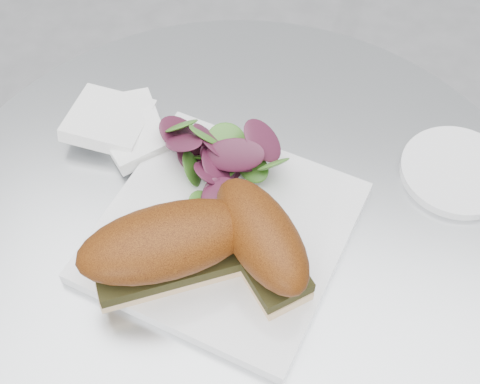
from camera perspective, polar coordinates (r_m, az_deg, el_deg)
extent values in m
cylinder|color=#AAADB1|center=(0.73, -0.15, -3.94)|extent=(0.70, 0.70, 0.02)
cylinder|color=#AAADB1|center=(1.06, -0.10, -14.34)|extent=(0.07, 0.07, 0.71)
cube|color=white|center=(0.72, -1.43, -3.37)|extent=(0.30, 0.30, 0.02)
cube|color=#DFBA8B|center=(0.68, -5.96, -6.15)|extent=(0.16, 0.13, 0.01)
cube|color=black|center=(0.67, -6.06, -5.58)|extent=(0.16, 0.13, 0.01)
ellipsoid|color=#612E09|center=(0.65, -6.30, -4.20)|extent=(0.19, 0.15, 0.06)
cube|color=#DFBA8B|center=(0.68, 1.74, -5.66)|extent=(0.12, 0.13, 0.01)
cube|color=black|center=(0.67, 1.77, -5.09)|extent=(0.12, 0.13, 0.01)
ellipsoid|color=#612E09|center=(0.65, 1.84, -3.69)|extent=(0.14, 0.15, 0.06)
cylinder|color=white|center=(0.81, 18.00, 1.69)|extent=(0.13, 0.13, 0.01)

